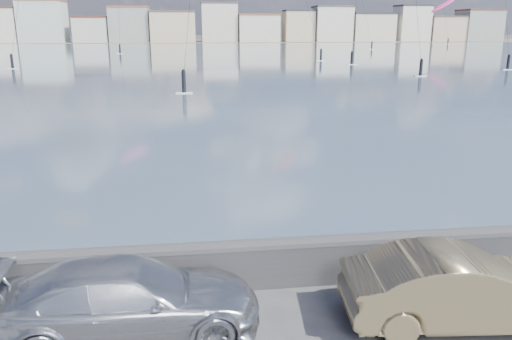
% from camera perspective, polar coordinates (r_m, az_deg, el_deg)
% --- Properties ---
extents(bay_water, '(500.00, 177.00, 0.00)m').
position_cam_1_polar(bay_water, '(98.38, -7.37, 12.79)').
color(bay_water, '#394A68').
rests_on(bay_water, ground).
extents(far_shore_strip, '(500.00, 60.00, 0.00)m').
position_cam_1_polar(far_shore_strip, '(206.80, -7.56, 14.40)').
color(far_shore_strip, '#4C473D').
rests_on(far_shore_strip, ground).
extents(seawall, '(400.00, 0.36, 1.08)m').
position_cam_1_polar(seawall, '(10.56, -4.55, -10.63)').
color(seawall, '#28282B').
rests_on(seawall, ground).
extents(far_buildings, '(240.79, 13.26, 14.60)m').
position_cam_1_polar(far_buildings, '(192.74, -7.21, 16.09)').
color(far_buildings, beige).
rests_on(far_buildings, ground).
extents(car_silver, '(4.73, 2.07, 1.35)m').
position_cam_1_polar(car_silver, '(9.39, -14.37, -14.09)').
color(car_silver, '#B5B6BC').
rests_on(car_silver, ground).
extents(car_champagne, '(4.39, 1.86, 1.41)m').
position_cam_1_polar(car_champagne, '(10.11, 22.35, -12.37)').
color(car_champagne, '#9F895E').
rests_on(car_champagne, ground).
extents(kitesurfer_16, '(9.44, 10.05, 15.47)m').
position_cam_1_polar(kitesurfer_16, '(185.06, 20.68, 17.19)').
color(kitesurfer_16, '#E5338C').
rests_on(kitesurfer_16, ground).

